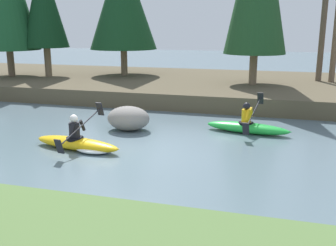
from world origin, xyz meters
name	(u,v)px	position (x,y,z in m)	size (l,w,h in m)	color
ground_plane	(125,153)	(0.00, 0.00, 0.00)	(90.00, 90.00, 0.00)	slate
riverbank_far	(199,86)	(0.00, 10.27, 0.35)	(44.00, 9.73, 0.70)	brown
conifer_tree_left	(44,2)	(-8.14, 9.26, 4.57)	(2.41, 2.41, 6.24)	#7A664C
bare_tree_mid_upstream	(326,5)	(5.88, 11.36, 4.35)	(4.24, 4.19, 7.76)	brown
kayaker_lead	(248,126)	(3.09, 2.97, 0.22)	(2.80, 2.07, 1.20)	green
kayaker_middle	(80,143)	(-1.30, -0.12, 0.20)	(2.80, 2.07, 1.20)	yellow
boulder_midstream	(128,118)	(-0.77, 2.26, 0.40)	(1.43, 1.12, 0.81)	gray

